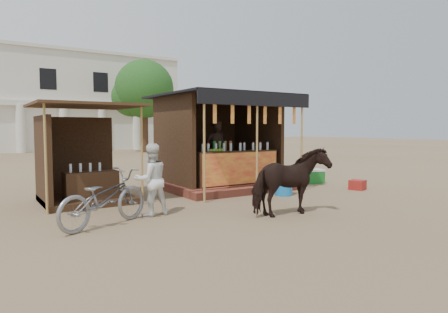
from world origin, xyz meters
TOP-DOWN VIEW (x-y plane):
  - ground at (0.00, 0.00)m, footprint 120.00×120.00m
  - main_stall at (1.00, 3.36)m, footprint 3.60×3.61m
  - secondary_stall at (-3.17, 3.24)m, footprint 2.40×2.40m
  - cow at (0.16, -0.67)m, footprint 1.69×0.81m
  - motorbike at (-3.33, 0.51)m, footprint 2.10×1.45m
  - bystander at (-2.25, 0.89)m, footprint 0.74×0.59m
  - blue_barrel at (1.72, 1.31)m, footprint 0.52×0.52m
  - red_crate at (4.23, 0.89)m, footprint 0.52×0.52m
  - cooler at (4.16, 2.60)m, footprint 0.73×0.58m
  - background_building at (-2.00, 29.94)m, footprint 26.00×7.45m
  - tree at (5.81, 22.14)m, footprint 4.50×4.40m

SIDE VIEW (x-z plane):
  - ground at x=0.00m, z-range 0.00..0.00m
  - red_crate at x=4.23m, z-range 0.00..0.28m
  - cooler at x=4.16m, z-range 0.00..0.46m
  - blue_barrel at x=1.72m, z-range 0.00..0.70m
  - motorbike at x=-3.33m, z-range 0.00..1.05m
  - cow at x=0.16m, z-range 0.00..1.41m
  - bystander at x=-2.25m, z-range 0.00..1.49m
  - secondary_stall at x=-3.17m, z-range -0.34..2.04m
  - main_stall at x=1.00m, z-range -0.36..2.42m
  - background_building at x=-2.00m, z-range -0.11..8.07m
  - tree at x=5.81m, z-range 1.13..8.13m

